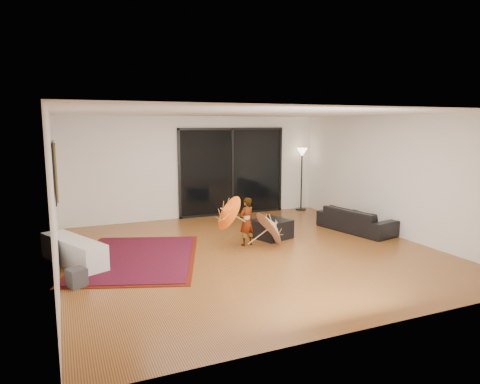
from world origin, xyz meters
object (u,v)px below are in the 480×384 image
media_console (74,251)px  sofa (356,220)px  ottoman (271,229)px  child (247,222)px

media_console → sofa: bearing=-25.4°
sofa → ottoman: bearing=71.2°
sofa → child: bearing=79.6°
media_console → ottoman: media_console is taller
media_console → child: child is taller
ottoman → child: child is taller
media_console → child: 3.37m
media_console → child: size_ratio=1.68×
media_console → sofa: 6.20m
media_console → ottoman: 4.11m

